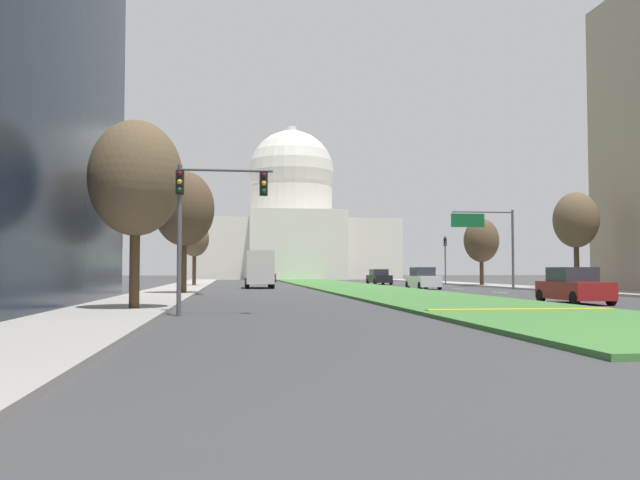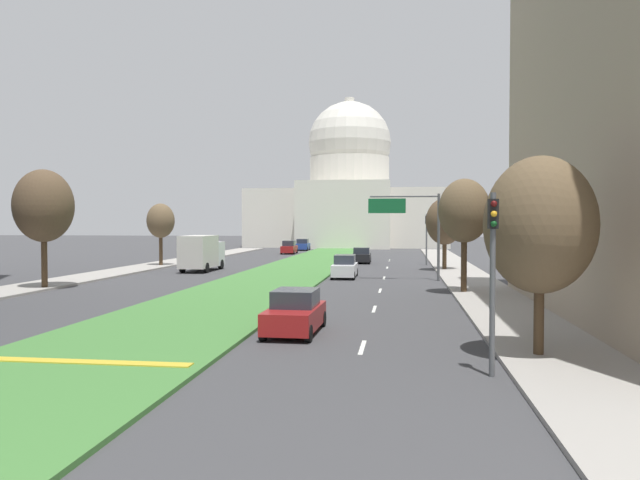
% 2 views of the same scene
% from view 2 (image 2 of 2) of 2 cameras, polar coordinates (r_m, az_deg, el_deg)
% --- Properties ---
extents(ground_plane, '(260.00, 260.00, 0.00)m').
position_cam_2_polar(ground_plane, '(59.26, -1.64, -2.54)').
color(ground_plane, '#3D3D3F').
extents(grass_median, '(7.78, 96.39, 0.14)m').
position_cam_2_polar(grass_median, '(54.00, -2.56, -2.88)').
color(grass_median, '#427A38').
rests_on(grass_median, ground_plane).
extents(median_curb_nose, '(7.01, 0.50, 0.04)m').
position_cam_2_polar(median_curb_nose, '(19.86, -21.84, -10.66)').
color(median_curb_nose, gold).
rests_on(median_curb_nose, grass_median).
extents(lane_dashes_right, '(0.16, 51.54, 0.01)m').
position_cam_2_polar(lane_dashes_right, '(47.88, 6.10, -3.55)').
color(lane_dashes_right, silver).
rests_on(lane_dashes_right, ground_plane).
extents(sidewalk_left, '(4.00, 96.39, 0.15)m').
position_cam_2_polar(sidewalk_left, '(53.61, -19.26, -3.00)').
color(sidewalk_left, '#9E9991').
rests_on(sidewalk_left, ground_plane).
extents(sidewalk_right, '(4.00, 96.39, 0.15)m').
position_cam_2_polar(sidewalk_right, '(48.06, 13.74, -3.48)').
color(sidewalk_right, '#9E9991').
rests_on(sidewalk_right, ground_plane).
extents(capitol_building, '(35.32, 26.08, 27.46)m').
position_cam_2_polar(capitol_building, '(111.73, 2.78, 4.38)').
color(capitol_building, silver).
rests_on(capitol_building, ground_plane).
extents(traffic_light_near_right, '(0.28, 0.35, 5.20)m').
position_cam_2_polar(traffic_light_near_right, '(17.57, 16.06, -1.80)').
color(traffic_light_near_right, '#515456').
rests_on(traffic_light_near_right, ground_plane).
extents(traffic_light_far_right, '(0.28, 0.35, 5.20)m').
position_cam_2_polar(traffic_light_far_right, '(62.23, 10.07, 0.69)').
color(traffic_light_far_right, '#515456').
rests_on(traffic_light_far_right, ground_plane).
extents(overhead_guide_sign, '(5.33, 0.20, 6.50)m').
position_cam_2_polar(overhead_guide_sign, '(45.44, 8.73, 2.01)').
color(overhead_guide_sign, '#515456').
rests_on(overhead_guide_sign, ground_plane).
extents(street_tree_right_near, '(3.51, 3.51, 6.48)m').
position_cam_2_polar(street_tree_right_near, '(20.34, 20.11, 1.32)').
color(street_tree_right_near, '#4C3823').
rests_on(street_tree_right_near, ground_plane).
extents(street_tree_left_mid, '(3.77, 3.77, 7.80)m').
position_cam_2_polar(street_tree_left_mid, '(42.94, -24.73, 2.93)').
color(street_tree_left_mid, '#4C3823').
rests_on(street_tree_left_mid, ground_plane).
extents(street_tree_right_mid, '(3.10, 3.10, 7.01)m').
position_cam_2_polar(street_tree_right_mid, '(37.47, 13.51, 2.66)').
color(street_tree_right_mid, '#4C3823').
rests_on(street_tree_right_mid, ground_plane).
extents(street_tree_left_far, '(2.71, 2.71, 6.23)m').
position_cam_2_polar(street_tree_left_far, '(61.29, -14.87, 1.74)').
color(street_tree_left_far, '#4C3823').
rests_on(street_tree_left_far, ground_plane).
extents(street_tree_right_far, '(3.37, 3.37, 6.55)m').
position_cam_2_polar(street_tree_right_far, '(55.33, 11.73, 1.70)').
color(street_tree_right_far, '#4C3823').
rests_on(street_tree_right_far, ground_plane).
extents(sedan_lead_stopped, '(2.01, 4.31, 1.71)m').
position_cam_2_polar(sedan_lead_stopped, '(23.84, -2.39, -6.91)').
color(sedan_lead_stopped, maroon).
rests_on(sedan_lead_stopped, ground_plane).
extents(sedan_midblock, '(1.89, 4.55, 1.80)m').
position_cam_2_polar(sedan_midblock, '(47.31, 2.36, -2.59)').
color(sedan_midblock, silver).
rests_on(sedan_midblock, ground_plane).
extents(sedan_distant, '(2.05, 4.37, 1.67)m').
position_cam_2_polar(sedan_distant, '(64.51, 3.96, -1.50)').
color(sedan_distant, black).
rests_on(sedan_distant, ground_plane).
extents(sedan_far_horizon, '(1.97, 4.34, 1.83)m').
position_cam_2_polar(sedan_far_horizon, '(83.15, -2.94, -0.74)').
color(sedan_far_horizon, maroon).
rests_on(sedan_far_horizon, ground_plane).
extents(sedan_very_far, '(2.13, 4.48, 1.79)m').
position_cam_2_polar(sedan_very_far, '(93.53, -1.65, -0.48)').
color(sedan_very_far, navy).
rests_on(sedan_very_far, ground_plane).
extents(box_truck_delivery, '(2.40, 6.40, 3.20)m').
position_cam_2_polar(box_truck_delivery, '(54.68, -11.16, -1.16)').
color(box_truck_delivery, silver).
rests_on(box_truck_delivery, ground_plane).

